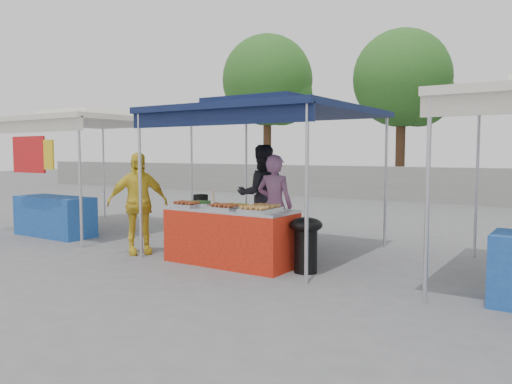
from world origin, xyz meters
The scene contains 22 objects.
ground_plane centered at (0.00, 0.00, 0.00)m, with size 80.00×80.00×0.00m, color slate.
back_wall centered at (0.00, 11.00, 0.60)m, with size 40.00×0.25×1.20m, color gray.
main_canopy centered at (0.00, 0.97, 2.37)m, with size 3.20×3.20×2.57m.
neighbor_stall_left centered at (-4.50, 0.57, 1.60)m, with size 3.20×3.20×2.57m.
tree_0 centered at (-7.37, 12.94, 4.72)m, with size 4.01×4.01×6.90m.
tree_1 centered at (-1.38, 13.02, 4.35)m, with size 3.72×3.70×6.36m.
vendor_table centered at (0.00, -0.10, 0.43)m, with size 2.00×0.80×0.85m.
food_tray_fl centered at (-0.67, -0.34, 0.88)m, with size 0.42×0.30×0.07m.
food_tray_fm centered at (0.05, -0.33, 0.88)m, with size 0.42×0.30×0.07m.
food_tray_fr centered at (0.60, -0.34, 0.88)m, with size 0.42×0.30×0.07m.
food_tray_bl centered at (-0.60, -0.04, 0.88)m, with size 0.42×0.30×0.07m.
food_tray_bm centered at (0.05, -0.02, 0.88)m, with size 0.42×0.30×0.07m.
food_tray_br centered at (0.58, -0.01, 0.88)m, with size 0.42×0.30×0.07m.
cooking_pot centered at (-0.85, 0.23, 0.92)m, with size 0.24×0.24×0.14m, color black.
skewer_cup centered at (-0.18, -0.29, 0.91)m, with size 0.09×0.09×0.11m, color silver.
wok_burner centered at (1.21, 0.04, 0.47)m, with size 0.47×0.47×0.79m.
crate_left centered at (-0.51, 0.58, 0.16)m, with size 0.54×0.38×0.32m, color #1538AD.
crate_right centered at (0.21, 0.46, 0.16)m, with size 0.52×0.37×0.31m, color #1538AD.
crate_stacked centered at (0.21, 0.46, 0.47)m, with size 0.51×0.36×0.31m, color #1538AD.
vendor_woman centered at (0.29, 0.71, 0.83)m, with size 0.61×0.40×1.66m, color #935D86.
helper_man centered at (-0.50, 1.54, 0.92)m, with size 0.89×0.69×1.83m, color black.
customer_person centered at (-1.75, -0.32, 0.85)m, with size 0.99×0.41×1.69m, color yellow.
Camera 1 is at (4.44, -6.12, 1.69)m, focal length 35.00 mm.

